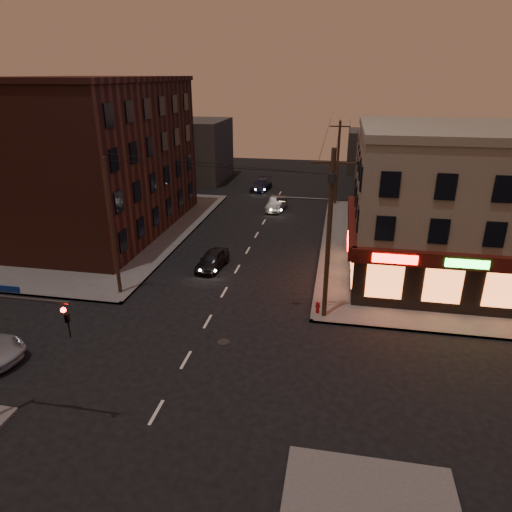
% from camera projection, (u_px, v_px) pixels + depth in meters
% --- Properties ---
extents(ground, '(120.00, 120.00, 0.00)m').
position_uv_depth(ground, '(186.00, 360.00, 23.58)').
color(ground, black).
rests_on(ground, ground).
extents(sidewalk_ne, '(24.00, 28.00, 0.15)m').
position_uv_depth(sidewalk_ne, '(467.00, 251.00, 37.81)').
color(sidewalk_ne, '#514F4C').
rests_on(sidewalk_ne, ground).
extents(sidewalk_nw, '(24.00, 28.00, 0.15)m').
position_uv_depth(sidewalk_nw, '(71.00, 226.00, 43.96)').
color(sidewalk_nw, '#514F4C').
rests_on(sidewalk_nw, ground).
extents(pizza_building, '(15.85, 12.85, 10.50)m').
position_uv_depth(pizza_building, '(468.00, 206.00, 31.12)').
color(pizza_building, gray).
rests_on(pizza_building, sidewalk_ne).
extents(brick_apartment, '(12.00, 20.00, 13.00)m').
position_uv_depth(brick_apartment, '(96.00, 159.00, 40.92)').
color(brick_apartment, '#451F16').
rests_on(brick_apartment, sidewalk_nw).
extents(bg_building_ne_a, '(10.00, 12.00, 7.00)m').
position_uv_depth(bg_building_ne_a, '(399.00, 166.00, 54.56)').
color(bg_building_ne_a, '#3F3D3A').
rests_on(bg_building_ne_a, ground).
extents(bg_building_nw, '(9.00, 10.00, 8.00)m').
position_uv_depth(bg_building_nw, '(193.00, 150.00, 62.63)').
color(bg_building_nw, '#3F3D3A').
rests_on(bg_building_nw, ground).
extents(bg_building_ne_b, '(8.00, 8.00, 6.00)m').
position_uv_depth(bg_building_ne_b, '(375.00, 151.00, 67.86)').
color(bg_building_ne_b, '#3F3D3A').
rests_on(bg_building_ne_b, ground).
extents(utility_pole_main, '(4.20, 0.44, 10.00)m').
position_uv_depth(utility_pole_main, '(327.00, 227.00, 25.59)').
color(utility_pole_main, '#382619').
rests_on(utility_pole_main, sidewalk_ne).
extents(utility_pole_far, '(0.26, 0.26, 9.00)m').
position_uv_depth(utility_pole_far, '(338.00, 163.00, 49.88)').
color(utility_pole_far, '#382619').
rests_on(utility_pole_far, sidewalk_ne).
extents(utility_pole_west, '(0.24, 0.24, 9.00)m').
position_uv_depth(utility_pole_west, '(113.00, 228.00, 28.95)').
color(utility_pole_west, '#382619').
rests_on(utility_pole_west, sidewalk_nw).
extents(sedan_near, '(2.03, 4.17, 1.37)m').
position_uv_depth(sedan_near, '(212.00, 260.00, 34.47)').
color(sedan_near, black).
rests_on(sedan_near, ground).
extents(sedan_mid, '(1.93, 4.39, 1.40)m').
position_uv_depth(sedan_mid, '(277.00, 204.00, 49.13)').
color(sedan_mid, gray).
rests_on(sedan_mid, ground).
extents(sedan_far, '(2.43, 4.90, 1.37)m').
position_uv_depth(sedan_far, '(261.00, 185.00, 57.58)').
color(sedan_far, '#1C1E38').
rests_on(sedan_far, ground).
extents(fire_hydrant, '(0.34, 0.34, 0.75)m').
position_uv_depth(fire_hydrant, '(318.00, 307.00, 27.79)').
color(fire_hydrant, maroon).
rests_on(fire_hydrant, sidewalk_ne).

